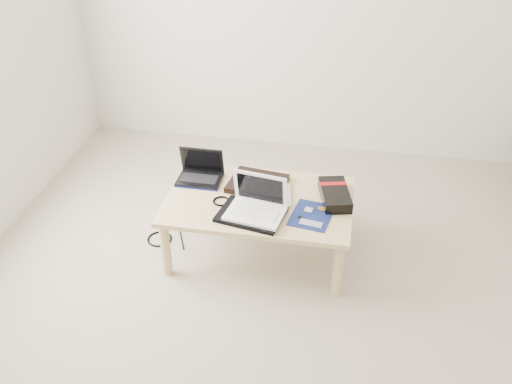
% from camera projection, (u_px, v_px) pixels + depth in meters
% --- Properties ---
extents(ground, '(4.00, 4.00, 0.00)m').
position_uv_depth(ground, '(297.00, 324.00, 3.08)').
color(ground, '#ADA28C').
rests_on(ground, ground).
extents(room_shell, '(4.20, 4.20, 2.70)m').
position_uv_depth(room_shell, '(315.00, 13.00, 2.15)').
color(room_shell, silver).
rests_on(room_shell, ground).
extents(coffee_table, '(1.10, 0.70, 0.40)m').
position_uv_depth(coffee_table, '(259.00, 206.00, 3.40)').
color(coffee_table, '#D0B47D').
rests_on(coffee_table, ground).
extents(book, '(0.37, 0.33, 0.03)m').
position_uv_depth(book, '(258.00, 184.00, 3.48)').
color(book, black).
rests_on(book, coffee_table).
extents(netbook, '(0.27, 0.20, 0.20)m').
position_uv_depth(netbook, '(200.00, 173.00, 3.54)').
color(netbook, black).
rests_on(netbook, coffee_table).
extents(tablet, '(0.25, 0.21, 0.01)m').
position_uv_depth(tablet, '(261.00, 200.00, 3.35)').
color(tablet, black).
rests_on(tablet, coffee_table).
extents(remote, '(0.09, 0.24, 0.02)m').
position_uv_depth(remote, '(286.00, 196.00, 3.38)').
color(remote, silver).
rests_on(remote, coffee_table).
extents(neoprene_sleeve, '(0.40, 0.33, 0.02)m').
position_uv_depth(neoprene_sleeve, '(251.00, 215.00, 3.23)').
color(neoprene_sleeve, black).
rests_on(neoprene_sleeve, coffee_table).
extents(white_laptop, '(0.35, 0.27, 0.23)m').
position_uv_depth(white_laptop, '(257.00, 205.00, 3.21)').
color(white_laptop, white).
rests_on(white_laptop, neoprene_sleeve).
extents(motherboard, '(0.26, 0.30, 0.01)m').
position_uv_depth(motherboard, '(312.00, 215.00, 3.23)').
color(motherboard, '#0C194E').
rests_on(motherboard, coffee_table).
extents(gpu_box, '(0.22, 0.34, 0.07)m').
position_uv_depth(gpu_box, '(335.00, 195.00, 3.35)').
color(gpu_box, black).
rests_on(gpu_box, coffee_table).
extents(cable_coil, '(0.12, 0.12, 0.01)m').
position_uv_depth(cable_coil, '(221.00, 201.00, 3.35)').
color(cable_coil, black).
rests_on(cable_coil, coffee_table).
extents(floor_cable_coil, '(0.16, 0.16, 0.01)m').
position_uv_depth(floor_cable_coil, '(159.00, 239.00, 3.69)').
color(floor_cable_coil, black).
rests_on(floor_cable_coil, ground).
extents(floor_cable_trail, '(0.14, 0.30, 0.01)m').
position_uv_depth(floor_cable_trail, '(181.00, 234.00, 3.73)').
color(floor_cable_trail, black).
rests_on(floor_cable_trail, ground).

